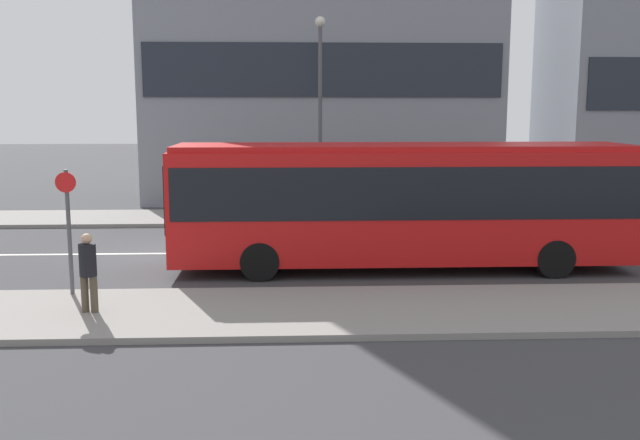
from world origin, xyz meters
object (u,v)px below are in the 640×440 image
(bus_stop_sign, at_px, (68,222))
(street_lamp, at_px, (320,98))
(city_bus, at_px, (402,198))
(parked_car_0, at_px, (577,210))
(pedestrian_near_stop, at_px, (88,268))

(bus_stop_sign, height_order, street_lamp, street_lamp)
(street_lamp, bearing_deg, bus_stop_sign, -119.61)
(city_bus, height_order, street_lamp, street_lamp)
(parked_car_0, bearing_deg, bus_stop_sign, -150.11)
(pedestrian_near_stop, height_order, bus_stop_sign, bus_stop_sign)
(city_bus, distance_m, pedestrian_near_stop, 8.10)
(pedestrian_near_stop, xyz_separation_m, bus_stop_sign, (-0.77, 1.41, 0.70))
(pedestrian_near_stop, bearing_deg, city_bus, -136.05)
(city_bus, relative_size, pedestrian_near_stop, 7.39)
(parked_car_0, height_order, pedestrian_near_stop, pedestrian_near_stop)
(parked_car_0, relative_size, street_lamp, 0.56)
(pedestrian_near_stop, relative_size, street_lamp, 0.22)
(pedestrian_near_stop, distance_m, bus_stop_sign, 1.75)
(city_bus, distance_m, street_lamp, 8.39)
(city_bus, bearing_deg, pedestrian_near_stop, -146.22)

